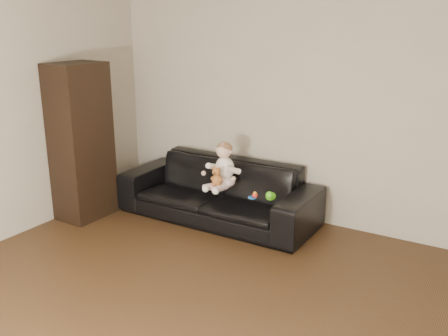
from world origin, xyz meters
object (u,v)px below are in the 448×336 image
Objects in this scene: sofa at (218,191)px; cabinet at (81,142)px; baby at (223,168)px; teddy_bear at (217,177)px; toy_rattle at (255,195)px; toy_green at (271,196)px; toy_blue_disc at (252,197)px.

cabinet reaches higher than sofa.
teddy_bear is (0.01, -0.15, -0.06)m from baby.
sofa is 1.64m from cabinet.
toy_rattle is at bearing 11.45° from teddy_bear.
toy_rattle is (0.60, -0.24, 0.13)m from sofa.
sofa is 0.38m from baby.
toy_rattle is at bearing 15.01° from cabinet.
teddy_bear is 1.70× the size of toy_green.
sofa reaches higher than toy_green.
teddy_bear is (1.52, 0.44, -0.28)m from cabinet.
cabinet reaches higher than baby.
toy_green is 1.41× the size of toy_blue_disc.
teddy_bear is 0.63m from toy_green.
sofa is at bearing 156.41° from toy_blue_disc.
cabinet is 20.13× the size of toy_blue_disc.
toy_green is (0.77, -0.21, 0.15)m from sofa.
toy_rattle is 0.04m from toy_blue_disc.
toy_green is (2.13, 0.51, -0.40)m from cabinet.
sofa is at bearing 28.98° from cabinet.
cabinet is 14.24× the size of toy_green.
baby is 8.51× the size of toy_rattle.
toy_blue_disc is at bearing -143.29° from toy_rattle.
baby reaches higher than toy_rattle.
sofa is 0.42m from teddy_bear.
toy_blue_disc is at bearing -2.61° from baby.
cabinet is at bearing -144.34° from baby.
baby is at bearing 99.88° from teddy_bear.
toy_blue_disc is at bearing -23.66° from sofa.
sofa is 25.92× the size of toy_blue_disc.
cabinet is 1.64m from baby.
sofa is at bearing 164.53° from toy_green.
sofa is 10.77× the size of teddy_bear.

